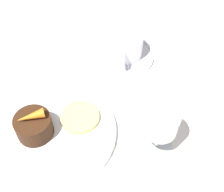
# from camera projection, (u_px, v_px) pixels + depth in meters

# --- Properties ---
(ground_plane) EXTENTS (3.00, 3.00, 0.00)m
(ground_plane) POSITION_uv_depth(u_px,v_px,m) (61.00, 137.00, 0.60)
(ground_plane) COLOR white
(dinner_plate) EXTENTS (0.23, 0.23, 0.01)m
(dinner_plate) POSITION_uv_depth(u_px,v_px,m) (56.00, 132.00, 0.59)
(dinner_plate) COLOR white
(dinner_plate) RESTS_ON ground_plane
(saucer) EXTENTS (0.14, 0.14, 0.01)m
(saucer) POSITION_uv_depth(u_px,v_px,m) (123.00, 55.00, 0.73)
(saucer) COLOR white
(saucer) RESTS_ON ground_plane
(coffee_cup) EXTENTS (0.11, 0.08, 0.06)m
(coffee_cup) POSITION_uv_depth(u_px,v_px,m) (125.00, 43.00, 0.70)
(coffee_cup) COLOR white
(coffee_cup) RESTS_ON saucer
(spoon) EXTENTS (0.06, 0.10, 0.00)m
(spoon) POSITION_uv_depth(u_px,v_px,m) (120.00, 67.00, 0.69)
(spoon) COLOR silver
(spoon) RESTS_ON saucer
(wine_glass) EXTENTS (0.06, 0.06, 0.11)m
(wine_glass) POSITION_uv_depth(u_px,v_px,m) (161.00, 123.00, 0.52)
(wine_glass) COLOR silver
(wine_glass) RESTS_ON ground_plane
(dessert_cake) EXTENTS (0.07, 0.07, 0.04)m
(dessert_cake) POSITION_uv_depth(u_px,v_px,m) (33.00, 128.00, 0.57)
(dessert_cake) COLOR #381E0F
(dessert_cake) RESTS_ON dinner_plate
(carrot_garnish) EXTENTS (0.04, 0.05, 0.02)m
(carrot_garnish) POSITION_uv_depth(u_px,v_px,m) (30.00, 118.00, 0.54)
(carrot_garnish) COLOR orange
(carrot_garnish) RESTS_ON dessert_cake
(pineapple_slice) EXTENTS (0.08, 0.08, 0.01)m
(pineapple_slice) POSITION_uv_depth(u_px,v_px,m) (80.00, 117.00, 0.60)
(pineapple_slice) COLOR #EFE075
(pineapple_slice) RESTS_ON dinner_plate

